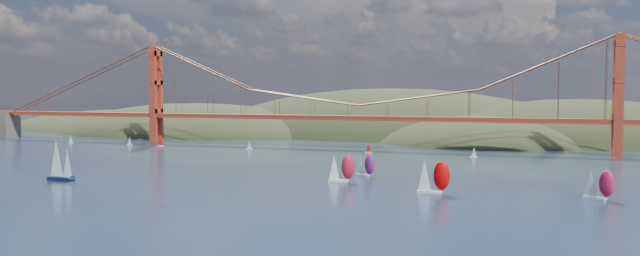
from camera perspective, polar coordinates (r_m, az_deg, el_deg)
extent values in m
plane|color=black|center=(154.84, -14.39, -7.71)|extent=(1200.00, 1200.00, 0.00)
ellipsoid|color=black|center=(448.75, -11.18, -1.84)|extent=(240.00, 140.00, 64.00)
ellipsoid|color=black|center=(439.57, 6.41, -2.64)|extent=(300.00, 180.00, 96.00)
ellipsoid|color=black|center=(400.19, 22.50, -2.98)|extent=(220.00, 140.00, 76.00)
ellipsoid|color=black|center=(369.71, 15.06, -2.58)|extent=(140.00, 110.00, 48.00)
ellipsoid|color=black|center=(523.02, -18.10, -0.81)|extent=(200.00, 140.00, 44.00)
cube|color=maroon|center=(318.43, 3.57, 0.98)|extent=(440.00, 7.00, 1.60)
cube|color=maroon|center=(318.49, 3.57, 0.77)|extent=(440.00, 7.00, 0.80)
cube|color=maroon|center=(368.31, -14.77, 3.00)|extent=(4.00, 8.50, 55.00)
cube|color=maroon|center=(309.16, 25.60, 2.71)|extent=(4.00, 8.50, 55.00)
cube|color=black|center=(223.23, -22.60, -4.31)|extent=(9.67, 3.13, 1.15)
cylinder|color=#99999E|center=(222.05, -22.56, -2.40)|extent=(0.14, 0.14, 13.80)
cone|color=silver|center=(223.64, -22.96, -2.55)|extent=(5.60, 5.60, 12.14)
cone|color=silver|center=(220.61, -22.10, -2.97)|extent=(4.00, 4.00, 9.66)
cube|color=silver|center=(202.76, 1.62, -4.86)|extent=(6.38, 3.50, 0.74)
cylinder|color=#99999E|center=(202.11, 1.71, -3.46)|extent=(0.09, 0.09, 9.22)
cone|color=silver|center=(202.16, 1.31, -3.59)|extent=(4.32, 4.32, 8.11)
ellipsoid|color=#AD152A|center=(202.22, 2.58, -3.59)|extent=(4.92, 3.88, 7.74)
cube|color=silver|center=(183.21, 9.89, -5.80)|extent=(6.75, 2.20, 0.80)
cylinder|color=#99999E|center=(182.39, 10.01, -4.13)|extent=(0.10, 0.10, 9.99)
cone|color=silver|center=(182.61, 9.53, -4.27)|extent=(3.91, 3.91, 8.79)
ellipsoid|color=#D20103|center=(182.15, 11.06, -4.31)|extent=(4.80, 3.16, 8.39)
cube|color=silver|center=(187.05, 23.77, -5.87)|extent=(5.93, 3.69, 0.69)
cylinder|color=#99999E|center=(186.29, 23.89, -4.46)|extent=(0.09, 0.09, 8.62)
cone|color=silver|center=(186.74, 23.49, -4.56)|extent=(4.21, 4.21, 7.59)
ellipsoid|color=#B31637|center=(185.52, 24.73, -4.65)|extent=(4.69, 3.88, 7.24)
cube|color=silver|center=(217.36, 3.92, -4.32)|extent=(5.52, 3.35, 0.64)
cylinder|color=#99999E|center=(216.66, 3.99, -3.19)|extent=(0.08, 0.08, 8.01)
cone|color=silver|center=(217.43, 3.72, -3.27)|extent=(3.88, 3.88, 7.05)
ellipsoid|color=red|center=(215.15, 4.56, -3.35)|extent=(4.34, 3.56, 6.73)
cube|color=silver|center=(381.41, -21.83, -1.22)|extent=(3.00, 1.00, 0.50)
cone|color=white|center=(381.23, -21.84, -0.87)|extent=(2.00, 2.00, 4.20)
cube|color=silver|center=(355.25, -17.02, -1.45)|extent=(3.00, 1.00, 0.50)
cone|color=white|center=(355.06, -17.03, -1.07)|extent=(2.00, 2.00, 4.20)
cube|color=silver|center=(343.53, -14.32, -1.57)|extent=(3.00, 1.00, 0.50)
cone|color=red|center=(343.33, -14.33, -1.18)|extent=(2.00, 2.00, 4.20)
cube|color=silver|center=(315.49, -6.47, -1.92)|extent=(3.00, 1.00, 0.50)
cone|color=white|center=(315.28, -6.47, -1.50)|extent=(2.00, 2.00, 4.20)
cube|color=silver|center=(284.90, 13.89, -2.58)|extent=(3.00, 1.00, 0.50)
cone|color=white|center=(284.67, 13.90, -2.11)|extent=(2.00, 2.00, 4.20)
cube|color=silver|center=(296.83, 4.46, -2.25)|extent=(3.00, 1.00, 0.50)
cone|color=red|center=(296.60, 4.46, -1.80)|extent=(2.00, 2.00, 4.20)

